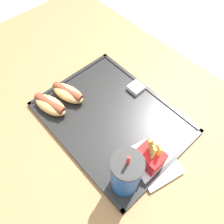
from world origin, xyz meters
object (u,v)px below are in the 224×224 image
(hot_dog_near, at_px, (68,93))
(fries_carton, at_px, (150,157))
(soda_cup, at_px, (126,174))
(hot_dog_far, at_px, (50,105))
(sauce_cup_mayo, at_px, (136,88))

(hot_dog_near, height_order, fries_carton, fries_carton)
(soda_cup, bearing_deg, hot_dog_far, 1.20)
(hot_dog_far, relative_size, sauce_cup_mayo, 2.77)
(fries_carton, bearing_deg, sauce_cup_mayo, -37.96)
(soda_cup, distance_m, fries_carton, 0.11)
(hot_dog_near, distance_m, sauce_cup_mayo, 0.24)
(hot_dog_far, distance_m, sauce_cup_mayo, 0.30)
(fries_carton, bearing_deg, hot_dog_far, 16.72)
(fries_carton, bearing_deg, hot_dog_near, 5.21)
(fries_carton, bearing_deg, soda_cup, 88.32)
(hot_dog_far, bearing_deg, hot_dog_near, -90.00)
(hot_dog_near, xyz_separation_m, fries_carton, (-0.34, -0.03, 0.01))
(hot_dog_near, bearing_deg, hot_dog_far, 90.00)
(soda_cup, height_order, hot_dog_near, soda_cup)
(fries_carton, xyz_separation_m, sauce_cup_mayo, (0.21, -0.16, -0.03))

